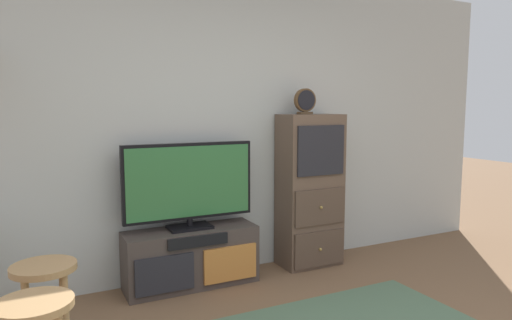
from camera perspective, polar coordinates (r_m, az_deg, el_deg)
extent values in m
cube|color=#B2B7B2|center=(4.15, -5.50, 4.39)|extent=(6.40, 0.12, 2.70)
cube|color=#423833|center=(4.01, -8.05, -11.85)|extent=(1.12, 0.36, 0.49)
cube|color=#232328|center=(3.77, -11.23, -13.76)|extent=(0.47, 0.02, 0.29)
cube|color=#BC7533|center=(3.94, -3.19, -12.71)|extent=(0.47, 0.02, 0.29)
cube|color=black|center=(3.78, -7.16, -9.98)|extent=(0.50, 0.02, 0.09)
cube|color=black|center=(3.95, -8.20, -8.23)|extent=(0.36, 0.22, 0.02)
cylinder|color=black|center=(3.94, -8.21, -7.64)|extent=(0.05, 0.05, 0.06)
cube|color=black|center=(3.87, -8.30, -2.62)|extent=(1.11, 0.05, 0.64)
cube|color=#2D6B38|center=(3.84, -8.17, -2.68)|extent=(1.06, 0.01, 0.59)
cube|color=brown|center=(4.40, 6.66, -3.75)|extent=(0.58, 0.34, 1.44)
cube|color=#4E3C2F|center=(4.38, 7.88, -10.86)|extent=(0.53, 0.02, 0.33)
sphere|color=olive|center=(4.37, 8.01, -10.92)|extent=(0.03, 0.03, 0.03)
cube|color=#4E3C2F|center=(4.28, 7.96, -5.80)|extent=(0.53, 0.02, 0.33)
sphere|color=olive|center=(4.26, 8.10, -5.84)|extent=(0.03, 0.03, 0.03)
cube|color=#232328|center=(4.20, 8.08, 1.17)|extent=(0.49, 0.02, 0.45)
cube|color=#4C3823|center=(4.27, 6.07, 5.81)|extent=(0.13, 0.08, 0.02)
cylinder|color=brown|center=(4.27, 6.09, 7.40)|extent=(0.21, 0.04, 0.21)
cylinder|color=black|center=(4.24, 6.28, 7.40)|extent=(0.18, 0.01, 0.18)
cylinder|color=#A37A4C|center=(2.33, -25.88, -15.86)|extent=(0.34, 0.34, 0.03)
cylinder|color=#A37A4C|center=(2.98, -22.70, -17.52)|extent=(0.04, 0.04, 0.64)
cylinder|color=#A37A4C|center=(2.77, -24.86, -12.02)|extent=(0.34, 0.34, 0.03)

